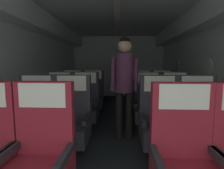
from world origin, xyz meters
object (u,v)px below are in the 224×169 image
seat_a_right_window (185,164)px  seat_c_left_window (59,106)px  flight_attendant (124,77)px  seat_c_right_aisle (176,107)px  seat_d_left_aisle (93,97)px  seat_d_right_window (141,97)px  seat_b_left_window (35,122)px  seat_c_right_window (148,107)px  seat_a_left_aisle (40,160)px  seat_b_left_aisle (71,122)px  seat_b_right_window (160,124)px  seat_b_right_aisle (198,124)px  seat_d_left_window (72,96)px  seat_d_right_aisle (162,97)px  seat_c_left_aisle (85,106)px

seat_a_right_window → seat_c_left_window: size_ratio=1.00×
seat_c_left_window → flight_attendant: (1.18, -0.32, 0.55)m
seat_a_right_window → seat_c_right_aisle: size_ratio=1.00×
seat_d_left_aisle → seat_d_right_window: same height
seat_b_left_window → seat_c_right_aisle: same height
seat_b_left_window → seat_c_right_window: size_ratio=1.00×
seat_a_left_aisle → seat_b_left_aisle: bearing=90.4°
seat_a_right_window → flight_attendant: size_ratio=0.66×
seat_a_right_window → seat_b_left_window: size_ratio=1.00×
seat_b_right_window → flight_attendant: 0.90m
seat_d_left_aisle → flight_attendant: bearing=-60.3°
flight_attendant → seat_b_right_aisle: bearing=151.1°
seat_b_right_window → seat_c_left_window: size_ratio=1.00×
seat_b_right_window → seat_d_left_aisle: 2.13m
seat_b_right_window → seat_d_right_window: 1.81m
seat_b_left_window → seat_d_right_window: same height
seat_b_right_window → seat_d_left_window: same height
seat_a_right_window → seat_c_left_window: 2.40m
seat_c_right_aisle → seat_b_right_window: bearing=-117.9°
seat_c_left_window → seat_c_right_aisle: size_ratio=1.00×
seat_b_right_window → seat_b_left_window: bearing=179.9°
seat_b_left_aisle → flight_attendant: bearing=38.6°
seat_b_right_window → seat_c_right_window: bearing=90.9°
seat_a_left_aisle → seat_b_left_aisle: size_ratio=1.00×
seat_b_right_aisle → seat_c_right_window: same height
seat_d_left_aisle → seat_d_right_window: bearing=0.7°
seat_c_right_aisle → seat_d_right_aisle: same height
seat_b_right_window → seat_d_right_aisle: (0.47, 1.82, 0.00)m
seat_c_right_aisle → seat_d_left_window: 2.30m
seat_b_left_window → flight_attendant: (1.18, 0.56, 0.55)m
seat_c_right_window → seat_b_right_window: bearing=-89.1°
seat_b_left_window → seat_a_right_window: bearing=-29.0°
seat_a_left_aisle → seat_d_right_window: 2.92m
seat_b_left_window → seat_b_right_window: bearing=-0.1°
seat_b_left_aisle → seat_b_right_window: same height
seat_c_left_window → seat_c_right_aisle: (2.10, 0.03, 0.00)m
seat_c_left_aisle → seat_c_right_aisle: size_ratio=1.00×
seat_d_left_window → seat_d_right_window: 1.62m
seat_b_left_window → flight_attendant: 1.42m
seat_b_right_aisle → seat_d_left_aisle: same height
seat_d_left_window → seat_d_right_window: same height
seat_d_right_aisle → flight_attendant: size_ratio=0.66×
seat_c_right_window → seat_b_left_aisle: bearing=-141.9°
seat_b_left_aisle → seat_c_right_aisle: bearing=29.2°
seat_c_right_window → seat_d_right_window: 0.92m
seat_a_left_aisle → seat_b_right_window: same height
seat_a_left_aisle → seat_c_left_aisle: size_ratio=1.00×
seat_c_left_window → seat_c_right_window: bearing=0.1°
seat_d_left_aisle → flight_attendant: 1.52m
seat_d_right_window → seat_b_right_aisle: bearing=-74.9°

